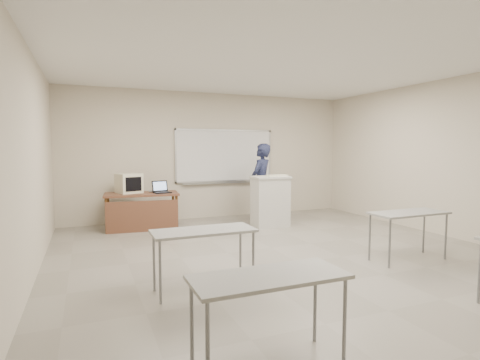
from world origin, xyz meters
name	(u,v)px	position (x,y,z in m)	size (l,w,h in m)	color
floor	(298,263)	(0.00, 0.00, -0.01)	(7.00, 8.00, 0.01)	gray
whiteboard	(225,157)	(0.30, 3.97, 1.48)	(2.48, 0.10, 1.31)	white
student_desks	(362,238)	(0.00, -1.35, 0.67)	(4.40, 2.20, 0.73)	gray
instructor_desk	(143,203)	(-1.80, 3.19, 0.55)	(1.49, 0.75, 0.75)	brown
podium	(270,201)	(0.80, 2.50, 0.54)	(0.77, 0.56, 1.08)	#B7B6AF
crt_monitor	(128,183)	(-2.05, 3.43, 0.95)	(0.45, 0.49, 0.42)	beige
laptop	(162,190)	(-1.40, 3.18, 0.81)	(0.34, 0.31, 0.25)	black
mouse	(151,191)	(-1.60, 3.35, 0.77)	(0.10, 0.06, 0.04)	#93969A
keyboard	(277,175)	(0.95, 2.47, 1.10)	(0.48, 0.16, 0.03)	beige
presenter	(261,183)	(0.86, 3.08, 0.90)	(0.65, 0.43, 1.79)	black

